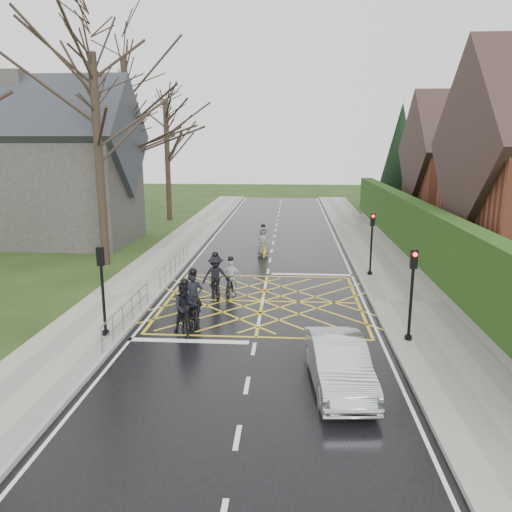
# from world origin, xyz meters

# --- Properties ---
(ground) EXTENTS (120.00, 120.00, 0.00)m
(ground) POSITION_xyz_m (0.00, 0.00, 0.00)
(ground) COLOR black
(ground) RESTS_ON ground
(road) EXTENTS (9.00, 80.00, 0.01)m
(road) POSITION_xyz_m (0.00, 0.00, 0.01)
(road) COLOR black
(road) RESTS_ON ground
(sidewalk_right) EXTENTS (3.00, 80.00, 0.15)m
(sidewalk_right) POSITION_xyz_m (6.00, 0.00, 0.07)
(sidewalk_right) COLOR gray
(sidewalk_right) RESTS_ON ground
(sidewalk_left) EXTENTS (3.00, 80.00, 0.15)m
(sidewalk_left) POSITION_xyz_m (-6.00, 0.00, 0.07)
(sidewalk_left) COLOR gray
(sidewalk_left) RESTS_ON ground
(stone_wall) EXTENTS (0.50, 38.00, 0.70)m
(stone_wall) POSITION_xyz_m (7.75, 6.00, 0.35)
(stone_wall) COLOR slate
(stone_wall) RESTS_ON ground
(hedge) EXTENTS (0.90, 38.00, 2.80)m
(hedge) POSITION_xyz_m (7.75, 6.00, 2.10)
(hedge) COLOR #16330E
(hedge) RESTS_ON stone_wall
(house_far) EXTENTS (9.80, 8.80, 10.30)m
(house_far) POSITION_xyz_m (14.75, 18.00, 4.36)
(house_far) COLOR brown
(house_far) RESTS_ON ground
(conifer) EXTENTS (4.60, 4.60, 10.00)m
(conifer) POSITION_xyz_m (10.75, 26.00, 4.99)
(conifer) COLOR black
(conifer) RESTS_ON ground
(church) EXTENTS (8.80, 7.80, 11.00)m
(church) POSITION_xyz_m (-13.54, 12.00, 4.93)
(church) COLOR #2D2B28
(church) RESTS_ON ground
(tree_near) EXTENTS (9.24, 9.24, 11.44)m
(tree_near) POSITION_xyz_m (-9.00, 6.00, 7.91)
(tree_near) COLOR black
(tree_near) RESTS_ON ground
(tree_mid) EXTENTS (10.08, 10.08, 12.48)m
(tree_mid) POSITION_xyz_m (-10.00, 14.00, 8.63)
(tree_mid) COLOR black
(tree_mid) RESTS_ON ground
(tree_far) EXTENTS (8.40, 8.40, 10.40)m
(tree_far) POSITION_xyz_m (-9.30, 22.00, 7.19)
(tree_far) COLOR black
(tree_far) RESTS_ON ground
(railing_south) EXTENTS (0.05, 5.04, 1.03)m
(railing_south) POSITION_xyz_m (-4.65, -3.50, 0.78)
(railing_south) COLOR slate
(railing_south) RESTS_ON ground
(railing_north) EXTENTS (0.05, 6.04, 1.03)m
(railing_north) POSITION_xyz_m (-4.65, 4.00, 0.79)
(railing_north) COLOR slate
(railing_north) RESTS_ON ground
(traffic_light_ne) EXTENTS (0.24, 0.31, 3.21)m
(traffic_light_ne) POSITION_xyz_m (5.10, 4.20, 1.66)
(traffic_light_ne) COLOR black
(traffic_light_ne) RESTS_ON ground
(traffic_light_se) EXTENTS (0.24, 0.31, 3.21)m
(traffic_light_se) POSITION_xyz_m (5.10, -4.20, 1.66)
(traffic_light_se) COLOR black
(traffic_light_se) RESTS_ON ground
(traffic_light_sw) EXTENTS (0.24, 0.31, 3.21)m
(traffic_light_sw) POSITION_xyz_m (-5.10, -4.50, 1.66)
(traffic_light_sw) COLOR black
(traffic_light_sw) RESTS_ON ground
(cyclist_rear) EXTENTS (1.40, 2.27, 2.08)m
(cyclist_rear) POSITION_xyz_m (-2.42, -2.69, 0.68)
(cyclist_rear) COLOR black
(cyclist_rear) RESTS_ON ground
(cyclist_back) EXTENTS (1.16, 2.02, 1.95)m
(cyclist_back) POSITION_xyz_m (-2.53, -3.64, 0.74)
(cyclist_back) COLOR black
(cyclist_back) RESTS_ON ground
(cyclist_mid) EXTENTS (1.33, 2.16, 1.99)m
(cyclist_mid) POSITION_xyz_m (-2.08, 0.55, 0.73)
(cyclist_mid) COLOR black
(cyclist_mid) RESTS_ON ground
(cyclist_front) EXTENTS (0.98, 1.79, 1.75)m
(cyclist_front) POSITION_xyz_m (-1.44, 0.76, 0.64)
(cyclist_front) COLOR black
(cyclist_front) RESTS_ON ground
(cyclist_lead) EXTENTS (1.03, 2.06, 1.91)m
(cyclist_lead) POSITION_xyz_m (-0.47, 8.58, 0.66)
(cyclist_lead) COLOR gold
(cyclist_lead) RESTS_ON ground
(car) EXTENTS (1.81, 4.25, 1.36)m
(car) POSITION_xyz_m (2.50, -7.38, 0.68)
(car) COLOR #BABDC2
(car) RESTS_ON ground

